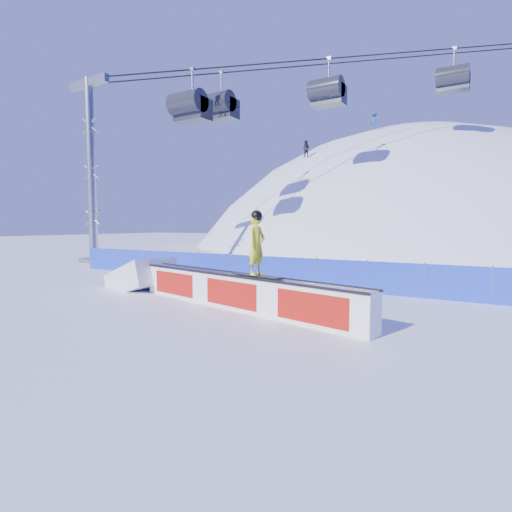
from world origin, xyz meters
The scene contains 8 objects.
ground centered at (0.00, 0.00, 0.00)m, with size 160.00×160.00×0.00m, color white.
snow_hill centered at (0.00, 42.00, -18.00)m, with size 64.00×64.00×64.00m.
safety_fence centered at (0.00, 4.50, 0.60)m, with size 22.05×0.05×1.30m.
chairlift centered at (4.74, 27.49, 16.89)m, with size 40.80×41.70×22.00m.
rail_box centered at (2.46, -0.30, 0.53)m, with size 8.90×2.63×1.08m.
snow_ramp centered at (-3.01, 0.96, 0.00)m, with size 2.66×1.77×1.00m, color white, non-canonical shape.
snowboarder centered at (3.24, -0.48, 2.00)m, with size 1.82×0.72×1.87m.
distant_skiers centered at (2.48, 29.80, 10.83)m, with size 23.11×6.03×6.83m.
Camera 1 is at (9.08, -10.15, 2.55)m, focal length 28.00 mm.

